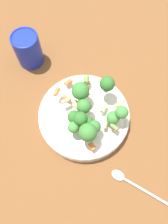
% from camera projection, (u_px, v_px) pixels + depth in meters
% --- Properties ---
extents(ground_plane, '(3.00, 3.00, 0.00)m').
position_uv_depth(ground_plane, '(84.00, 118.00, 0.64)').
color(ground_plane, brown).
extents(bowl, '(0.26, 0.26, 0.04)m').
position_uv_depth(bowl, '(84.00, 116.00, 0.62)').
color(bowl, white).
rests_on(bowl, ground_plane).
extents(pasta_salad, '(0.19, 0.20, 0.08)m').
position_uv_depth(pasta_salad, '(90.00, 111.00, 0.55)').
color(pasta_salad, '#8CB766').
rests_on(pasta_salad, bowl).
extents(cup, '(0.08, 0.08, 0.11)m').
position_uv_depth(cup, '(28.00, 49.00, 0.66)').
color(cup, '#192DAD').
rests_on(cup, ground_plane).
extents(spoon, '(0.03, 0.18, 0.01)m').
position_uv_depth(spoon, '(131.00, 183.00, 0.56)').
color(spoon, silver).
rests_on(spoon, ground_plane).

